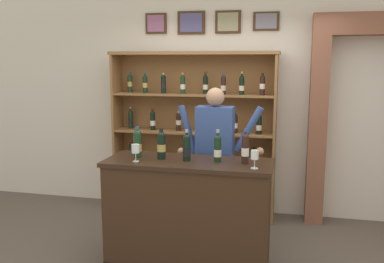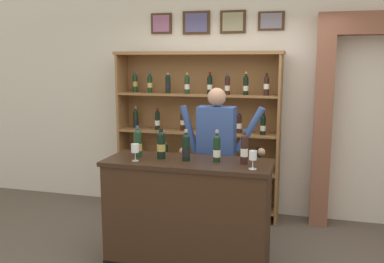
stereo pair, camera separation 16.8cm
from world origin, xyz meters
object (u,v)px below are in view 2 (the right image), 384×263
Objects in this scene: shopkeeper at (217,150)px; tasting_bottle_prosecco at (161,144)px; wine_glass_center at (135,149)px; wine_glass_spare at (253,156)px; tasting_bottle_rosso at (217,148)px; tasting_counter at (188,214)px; wine_shelf at (198,129)px; tasting_bottle_bianco at (138,143)px; tasting_bottle_brunello at (244,149)px; tasting_bottle_grappa at (186,147)px.

shopkeeper is 5.78× the size of tasting_bottle_prosecco.
wine_glass_spare is (1.10, -0.01, -0.00)m from wine_glass_center.
wine_glass_center is (-0.74, -0.17, -0.01)m from tasting_bottle_rosso.
wine_glass_center is at bearing -162.75° from tasting_counter.
wine_shelf is 1.24× the size of shopkeeper.
wine_glass_spare is (0.91, -1.59, 0.06)m from wine_shelf.
wine_shelf is 6.96× the size of tasting_bottle_bianco.
tasting_bottle_brunello is at bearing 9.07° from wine_glass_center.
shopkeeper is 0.86m from wine_glass_spare.
tasting_counter is at bearing 166.58° from wine_glass_spare.
tasting_bottle_rosso is (0.12, -0.54, 0.13)m from shopkeeper.
tasting_counter is at bearing -3.75° from tasting_bottle_prosecco.
tasting_bottle_grappa is at bearing -178.64° from tasting_bottle_brunello.
tasting_bottle_grappa is at bearing -175.52° from tasting_bottle_rosso.
wine_glass_spare is (0.48, -0.71, 0.12)m from shopkeeper.
wine_shelf reaches higher than tasting_bottle_brunello.
wine_glass_center is (-0.45, -0.15, -0.01)m from tasting_bottle_grappa.
tasting_counter is at bearing -4.31° from tasting_bottle_grappa.
shopkeeper reaches higher than tasting_bottle_brunello.
tasting_bottle_bianco is at bearing 176.50° from tasting_bottle_grappa.
wine_glass_center is at bearing -131.35° from shopkeeper.
tasting_bottle_rosso is 0.76m from wine_glass_center.
tasting_bottle_rosso is (0.56, -1.42, 0.07)m from wine_shelf.
tasting_bottle_prosecco is at bearing -89.40° from wine_shelf.
tasting_bottle_rosso is (0.29, 0.02, 0.00)m from tasting_bottle_grappa.
tasting_bottle_prosecco reaches higher than wine_glass_spare.
wine_glass_spare is at bearing -58.60° from tasting_bottle_brunello.
tasting_bottle_prosecco is at bearing 169.40° from wine_glass_spare.
tasting_bottle_grappa is at bearing 166.78° from wine_glass_spare.
tasting_counter is at bearing -178.48° from tasting_bottle_brunello.
tasting_bottle_grappa is 0.98× the size of tasting_bottle_rosso.
tasting_bottle_bianco is at bearing -99.31° from wine_shelf.
tasting_counter is 0.91m from wine_glass_spare.
tasting_bottle_rosso is at bearing 4.96° from tasting_counter.
tasting_bottle_bianco reaches higher than tasting_bottle_rosso.
tasting_bottle_prosecco reaches higher than tasting_counter.
tasting_bottle_prosecco is at bearing 176.25° from tasting_counter.
wine_glass_center is 1.10m from wine_glass_spare.
shopkeeper is at bearing 73.20° from tasting_bottle_grappa.
tasting_bottle_grappa is at bearing 175.69° from tasting_counter.
tasting_bottle_brunello is at bearing 1.36° from tasting_bottle_grappa.
wine_glass_center is at bearing -75.28° from tasting_bottle_bianco.
tasting_counter is 5.34× the size of tasting_bottle_grappa.
tasting_bottle_prosecco is 1.00× the size of tasting_bottle_grappa.
shopkeeper is at bearing 48.65° from wine_glass_center.
wine_glass_center is (-0.20, -0.16, -0.02)m from tasting_bottle_prosecco.
tasting_bottle_prosecco is at bearing 179.75° from tasting_bottle_brunello.
tasting_bottle_prosecco is 0.80m from tasting_bottle_brunello.
tasting_counter is 0.85m from tasting_bottle_brunello.
shopkeeper reaches higher than tasting_bottle_bianco.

